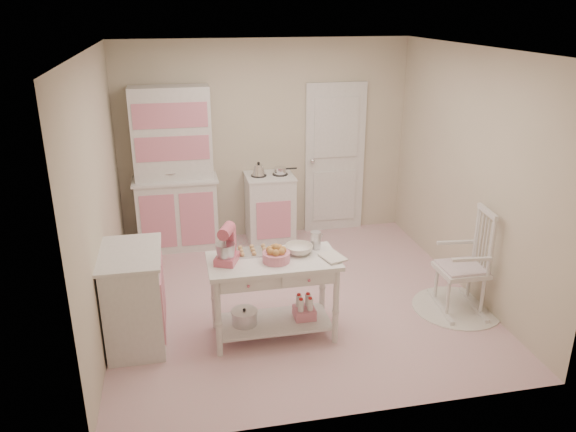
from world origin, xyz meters
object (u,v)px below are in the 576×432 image
(stove, at_px, (270,208))
(bread_basket, at_px, (276,257))
(hutch, at_px, (174,170))
(base_cabinet, at_px, (135,298))
(rocking_chair, at_px, (462,260))
(work_table, at_px, (274,298))
(stand_mixer, at_px, (226,245))

(stove, height_order, bread_basket, stove)
(hutch, bearing_deg, bread_basket, -70.15)
(hutch, distance_m, stove, 1.33)
(base_cabinet, height_order, rocking_chair, rocking_chair)
(hutch, distance_m, rocking_chair, 3.61)
(base_cabinet, xyz_separation_m, bread_basket, (1.29, -0.20, 0.39))
(hutch, distance_m, work_table, 2.55)
(base_cabinet, distance_m, stand_mixer, 1.00)
(bread_basket, bearing_deg, work_table, 111.80)
(base_cabinet, relative_size, bread_basket, 3.68)
(hutch, height_order, rocking_chair, hutch)
(work_table, height_order, stand_mixer, stand_mixer)
(hutch, relative_size, work_table, 1.73)
(stand_mixer, height_order, bread_basket, stand_mixer)
(hutch, bearing_deg, work_table, -70.19)
(work_table, distance_m, bread_basket, 0.45)
(hutch, relative_size, bread_basket, 8.32)
(hutch, height_order, bread_basket, hutch)
(rocking_chair, height_order, stand_mixer, stand_mixer)
(base_cabinet, xyz_separation_m, rocking_chair, (3.24, -0.04, 0.09))
(stove, relative_size, rocking_chair, 0.84)
(hutch, height_order, stand_mixer, hutch)
(stove, relative_size, stand_mixer, 2.71)
(stove, xyz_separation_m, bread_basket, (-0.34, -2.32, 0.39))
(stand_mixer, bearing_deg, hutch, 122.50)
(stand_mixer, bearing_deg, work_table, 19.51)
(rocking_chair, distance_m, bread_basket, 1.98)
(stove, bearing_deg, bread_basket, -98.39)
(stand_mixer, bearing_deg, bread_basket, 13.20)
(base_cabinet, xyz_separation_m, work_table, (1.27, -0.15, -0.06))
(base_cabinet, distance_m, rocking_chair, 3.24)
(work_table, bearing_deg, rocking_chair, 3.20)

